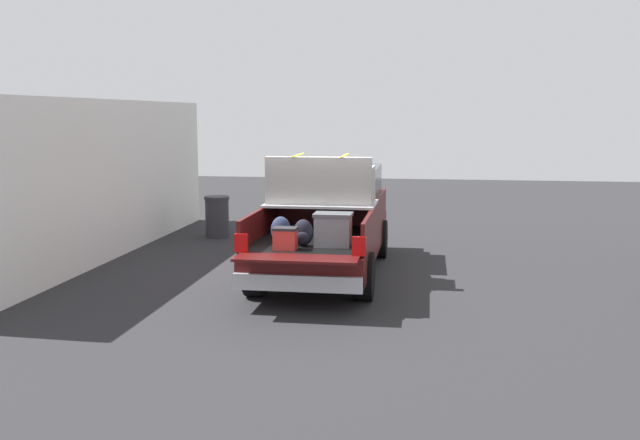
{
  "coord_description": "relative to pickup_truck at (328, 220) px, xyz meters",
  "views": [
    {
      "loc": [
        -12.86,
        -1.87,
        2.94
      ],
      "look_at": [
        -0.6,
        0.0,
        1.1
      ],
      "focal_mm": 40.38,
      "sensor_mm": 36.0,
      "label": 1
    }
  ],
  "objects": [
    {
      "name": "pickup_truck",
      "position": [
        0.0,
        0.0,
        0.0
      ],
      "size": [
        6.05,
        2.06,
        2.23
      ],
      "color": "#470F0F",
      "rests_on": "ground_plane"
    },
    {
      "name": "ground_plane",
      "position": [
        -0.37,
        0.0,
        -0.96
      ],
      "size": [
        40.0,
        40.0,
        0.0
      ],
      "primitive_type": "plane",
      "color": "#262628"
    },
    {
      "name": "building_facade",
      "position": [
        0.61,
        4.63,
        0.65
      ],
      "size": [
        10.56,
        0.36,
        3.22
      ],
      "primitive_type": "cube",
      "color": "white",
      "rests_on": "ground_plane"
    },
    {
      "name": "trash_can",
      "position": [
        3.28,
        3.15,
        -0.47
      ],
      "size": [
        0.6,
        0.6,
        0.98
      ],
      "color": "#2D2D33",
      "rests_on": "ground_plane"
    }
  ]
}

